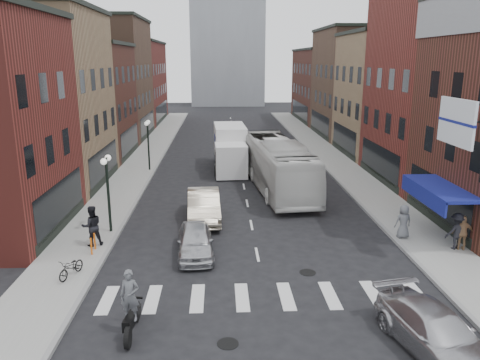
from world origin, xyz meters
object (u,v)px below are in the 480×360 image
at_px(streetlamp_far, 148,136).
at_px(ped_right_c, 403,222).
at_px(transit_bus, 278,165).
at_px(ped_right_b, 463,233).
at_px(streetlamp_near, 107,180).
at_px(ped_right_a, 457,231).
at_px(bike_rack, 93,244).
at_px(motorcycle_rider, 131,305).
at_px(curb_car, 435,332).
at_px(billboard_sign, 458,124).
at_px(box_truck, 230,149).
at_px(sedan_left_near, 195,241).
at_px(sedan_left_far, 204,206).
at_px(ped_left_solo, 92,226).
at_px(parked_bicycle, 71,267).

distance_m(streetlamp_far, ped_right_c, 21.56).
bearing_deg(transit_bus, ped_right_c, -67.67).
distance_m(ped_right_b, ped_right_c, 2.73).
distance_m(transit_bus, ped_right_c, 10.97).
xyz_separation_m(streetlamp_near, ped_right_a, (16.75, -3.07, -1.88)).
bearing_deg(bike_rack, transit_bus, 47.55).
height_order(motorcycle_rider, curb_car, motorcycle_rider).
relative_size(ped_right_b, ped_right_c, 0.98).
bearing_deg(billboard_sign, ped_right_a, 29.62).
distance_m(bike_rack, box_truck, 18.45).
distance_m(transit_bus, ped_right_a, 13.24).
relative_size(billboard_sign, bike_rack, 4.62).
bearing_deg(streetlamp_near, transit_bus, 39.94).
distance_m(sedan_left_near, ped_right_b, 12.48).
bearing_deg(ped_right_c, sedan_left_far, -28.58).
bearing_deg(ped_right_a, ped_left_solo, -15.31).
bearing_deg(bike_rack, billboard_sign, -2.83).
bearing_deg(sedan_left_far, box_truck, 78.75).
bearing_deg(motorcycle_rider, parked_bicycle, 135.10).
xyz_separation_m(box_truck, sedan_left_far, (-1.79, -12.43, -0.90)).
bearing_deg(bike_rack, streetlamp_far, 89.31).
xyz_separation_m(streetlamp_near, curb_car, (12.27, -10.73, -2.21)).
bearing_deg(box_truck, ped_right_b, -61.83).
xyz_separation_m(sedan_left_near, sedan_left_far, (0.24, 4.93, 0.14)).
relative_size(streetlamp_far, ped_left_solo, 2.08).
bearing_deg(streetlamp_far, box_truck, 3.72).
height_order(parked_bicycle, ped_left_solo, ped_left_solo).
height_order(motorcycle_rider, ped_left_solo, motorcycle_rider).
relative_size(sedan_left_far, ped_right_c, 2.98).
distance_m(streetlamp_near, ped_left_solo, 2.64).
xyz_separation_m(curb_car, ped_right_a, (4.48, 7.66, 0.33)).
relative_size(billboard_sign, sedan_left_near, 0.91).
xyz_separation_m(motorcycle_rider, sedan_left_near, (1.77, 6.41, -0.39)).
height_order(billboard_sign, sedan_left_near, billboard_sign).
distance_m(bike_rack, sedan_left_near, 4.74).
relative_size(streetlamp_near, transit_bus, 0.33).
bearing_deg(sedan_left_near, box_truck, 79.25).
relative_size(billboard_sign, box_truck, 0.45).
relative_size(sedan_left_near, ped_right_c, 2.39).
bearing_deg(ped_right_a, motorcycle_rider, 12.71).
bearing_deg(motorcycle_rider, sedan_left_far, 87.18).
relative_size(billboard_sign, transit_bus, 0.30).
bearing_deg(transit_bus, billboard_sign, -67.03).
distance_m(motorcycle_rider, curb_car, 9.62).
xyz_separation_m(sedan_left_far, ped_right_b, (12.24, -5.17, 0.15)).
distance_m(bike_rack, ped_right_b, 17.21).
relative_size(transit_bus, ped_right_a, 7.11).
xyz_separation_m(transit_bus, ped_right_b, (7.30, -11.30, -0.76)).
bearing_deg(ped_right_c, curb_car, 65.54).
bearing_deg(bike_rack, box_truck, 68.48).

